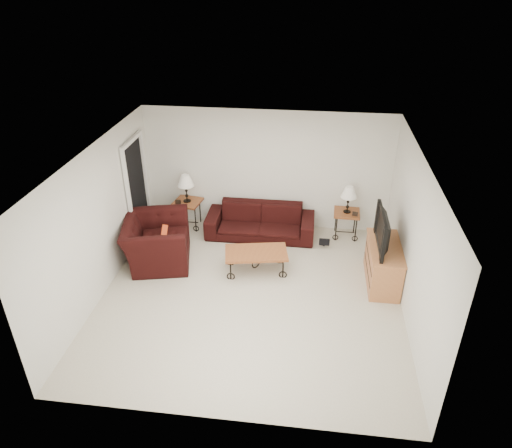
# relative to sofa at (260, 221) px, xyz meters

# --- Properties ---
(ground) EXTENTS (5.00, 5.00, 0.00)m
(ground) POSITION_rel_sofa_xyz_m (0.08, -2.02, -0.32)
(ground) COLOR beige
(ground) RESTS_ON ground
(wall_back) EXTENTS (5.00, 0.02, 2.50)m
(wall_back) POSITION_rel_sofa_xyz_m (0.08, 0.48, 0.93)
(wall_back) COLOR silver
(wall_back) RESTS_ON ground
(wall_front) EXTENTS (5.00, 0.02, 2.50)m
(wall_front) POSITION_rel_sofa_xyz_m (0.08, -4.52, 0.93)
(wall_front) COLOR silver
(wall_front) RESTS_ON ground
(wall_left) EXTENTS (0.02, 5.00, 2.50)m
(wall_left) POSITION_rel_sofa_xyz_m (-2.42, -2.02, 0.93)
(wall_left) COLOR silver
(wall_left) RESTS_ON ground
(wall_right) EXTENTS (0.02, 5.00, 2.50)m
(wall_right) POSITION_rel_sofa_xyz_m (2.58, -2.02, 0.93)
(wall_right) COLOR silver
(wall_right) RESTS_ON ground
(ceiling) EXTENTS (5.00, 5.00, 0.00)m
(ceiling) POSITION_rel_sofa_xyz_m (0.08, -2.02, 2.18)
(ceiling) COLOR white
(ceiling) RESTS_ON wall_back
(doorway) EXTENTS (0.08, 0.94, 2.04)m
(doorway) POSITION_rel_sofa_xyz_m (-2.39, -0.37, 0.70)
(doorway) COLOR black
(doorway) RESTS_ON ground
(sofa) EXTENTS (2.19, 0.86, 0.64)m
(sofa) POSITION_rel_sofa_xyz_m (0.00, 0.00, 0.00)
(sofa) COLOR black
(sofa) RESTS_ON ground
(side_table_left) EXTENTS (0.62, 0.62, 0.59)m
(side_table_left) POSITION_rel_sofa_xyz_m (-1.56, 0.18, -0.02)
(side_table_left) COLOR #995627
(side_table_left) RESTS_ON ground
(side_table_right) EXTENTS (0.53, 0.53, 0.56)m
(side_table_right) POSITION_rel_sofa_xyz_m (1.74, 0.18, -0.04)
(side_table_right) COLOR #995627
(side_table_right) RESTS_ON ground
(lamp_left) EXTENTS (0.38, 0.38, 0.59)m
(lamp_left) POSITION_rel_sofa_xyz_m (-1.56, 0.18, 0.57)
(lamp_left) COLOR black
(lamp_left) RESTS_ON side_table_left
(lamp_right) EXTENTS (0.33, 0.33, 0.56)m
(lamp_right) POSITION_rel_sofa_xyz_m (1.74, 0.18, 0.52)
(lamp_right) COLOR black
(lamp_right) RESTS_ON side_table_right
(photo_frame_left) EXTENTS (0.12, 0.02, 0.10)m
(photo_frame_left) POSITION_rel_sofa_xyz_m (-1.71, 0.03, 0.32)
(photo_frame_left) COLOR black
(photo_frame_left) RESTS_ON side_table_left
(photo_frame_right) EXTENTS (0.11, 0.04, 0.09)m
(photo_frame_right) POSITION_rel_sofa_xyz_m (1.89, 0.03, 0.29)
(photo_frame_right) COLOR black
(photo_frame_right) RESTS_ON side_table_right
(coffee_table) EXTENTS (1.20, 0.79, 0.42)m
(coffee_table) POSITION_rel_sofa_xyz_m (0.08, -1.30, -0.11)
(coffee_table) COLOR #995627
(coffee_table) RESTS_ON ground
(armchair) EXTENTS (1.41, 1.54, 0.85)m
(armchair) POSITION_rel_sofa_xyz_m (-1.79, -1.19, 0.11)
(armchair) COLOR black
(armchair) RESTS_ON ground
(throw_pillow) EXTENTS (0.19, 0.40, 0.39)m
(throw_pillow) POSITION_rel_sofa_xyz_m (-1.64, -1.24, 0.20)
(throw_pillow) COLOR #C94219
(throw_pillow) RESTS_ON armchair
(tv_stand) EXTENTS (0.51, 1.22, 0.73)m
(tv_stand) POSITION_rel_sofa_xyz_m (2.31, -1.35, 0.05)
(tv_stand) COLOR #C68249
(tv_stand) RESTS_ON ground
(television) EXTENTS (0.14, 1.09, 0.63)m
(television) POSITION_rel_sofa_xyz_m (2.29, -1.35, 0.73)
(television) COLOR black
(television) RESTS_ON tv_stand
(backpack) EXTENTS (0.38, 0.33, 0.41)m
(backpack) POSITION_rel_sofa_xyz_m (1.31, -0.28, -0.12)
(backpack) COLOR black
(backpack) RESTS_ON ground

